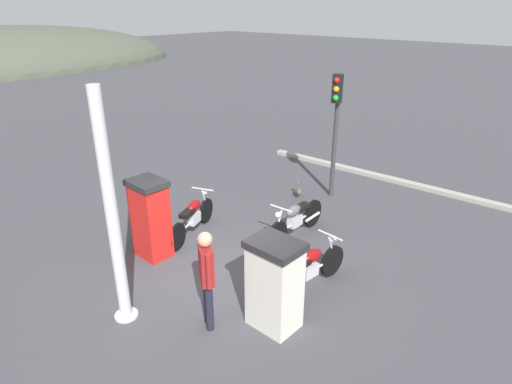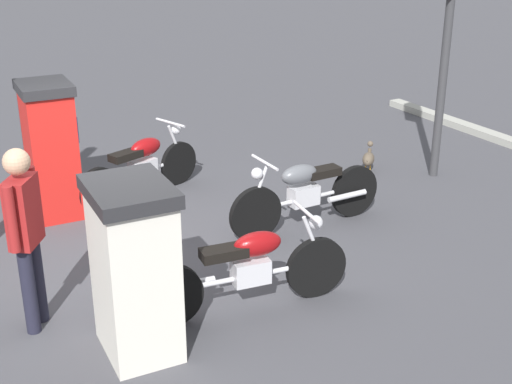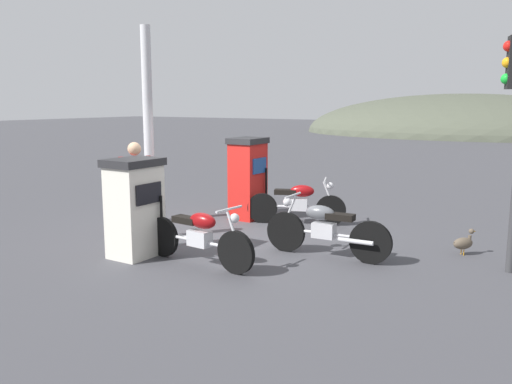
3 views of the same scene
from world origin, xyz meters
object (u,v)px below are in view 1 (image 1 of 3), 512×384
fuel_pump_far (151,218)px  roadside_traffic_light (336,115)px  motorcycle_near_pump (308,269)px  motorcycle_extra (295,219)px  fuel_pump_near (275,284)px  attendant_person (207,274)px  wandering_duck (298,191)px  motorcycle_far_pump (193,216)px  canopy_support_pole (112,218)px

fuel_pump_far → roadside_traffic_light: bearing=-12.2°
motorcycle_near_pump → motorcycle_extra: (1.45, 1.39, 0.01)m
fuel_pump_near → attendant_person: attendant_person is taller
fuel_pump_near → roadside_traffic_light: size_ratio=0.47×
fuel_pump_near → motorcycle_extra: 3.04m
wandering_duck → attendant_person: bearing=-158.7°
motorcycle_extra → roadside_traffic_light: (2.55, 0.69, 1.84)m
motorcycle_far_pump → fuel_pump_near: bearing=-108.9°
motorcycle_near_pump → attendant_person: size_ratio=1.22×
fuel_pump_near → motorcycle_far_pump: size_ratio=0.84×
motorcycle_far_pump → wandering_duck: 3.37m
roadside_traffic_light → fuel_pump_near: bearing=-156.6°
motorcycle_near_pump → motorcycle_extra: bearing=43.7°
motorcycle_extra → roadside_traffic_light: size_ratio=0.63×
fuel_pump_near → attendant_person: bearing=133.2°
fuel_pump_far → roadside_traffic_light: (5.16, -1.11, 1.44)m
wandering_duck → canopy_support_pole: bearing=-172.4°
motorcycle_near_pump → roadside_traffic_light: 4.88m
attendant_person → canopy_support_pole: (-0.80, 1.23, 0.88)m
fuel_pump_far → motorcycle_far_pump: bearing=2.6°
motorcycle_near_pump → wandering_duck: size_ratio=5.01×
roadside_traffic_light → attendant_person: bearing=-166.3°
fuel_pump_near → fuel_pump_far: size_ratio=0.92×
fuel_pump_far → motorcycle_extra: bearing=-34.7°
motorcycle_far_pump → canopy_support_pole: canopy_support_pole is taller
motorcycle_near_pump → motorcycle_far_pump: (0.01, 3.25, 0.00)m
fuel_pump_near → motorcycle_near_pump: size_ratio=0.74×
motorcycle_extra → roadside_traffic_light: bearing=15.2°
roadside_traffic_light → motorcycle_far_pump: bearing=163.7°
motorcycle_far_pump → wandering_duck: bearing=-9.7°
motorcycle_far_pump → wandering_duck: (3.31, -0.57, -0.25)m
canopy_support_pole → fuel_pump_near: bearing=-52.7°
fuel_pump_far → wandering_duck: size_ratio=4.01×
fuel_pump_near → motorcycle_far_pump: 3.60m
fuel_pump_far → motorcycle_far_pump: size_ratio=0.91×
attendant_person → motorcycle_far_pump: bearing=53.8°
roadside_traffic_light → motorcycle_extra: bearing=-164.8°
attendant_person → motorcycle_extra: bearing=12.5°
canopy_support_pole → motorcycle_extra: bearing=-6.7°
fuel_pump_far → roadside_traffic_light: size_ratio=0.51×
motorcycle_near_pump → motorcycle_far_pump: 3.25m
motorcycle_near_pump → canopy_support_pole: 3.59m
motorcycle_far_pump → motorcycle_extra: bearing=-52.1°
fuel_pump_near → motorcycle_extra: bearing=30.5°
fuel_pump_far → motorcycle_extra: 3.20m
fuel_pump_near → motorcycle_near_pump: fuel_pump_near is taller
motorcycle_near_pump → attendant_person: 2.08m
wandering_duck → roadside_traffic_light: (0.69, -0.60, 2.10)m
motorcycle_extra → motorcycle_near_pump: bearing=-136.3°
motorcycle_near_pump → canopy_support_pole: canopy_support_pole is taller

